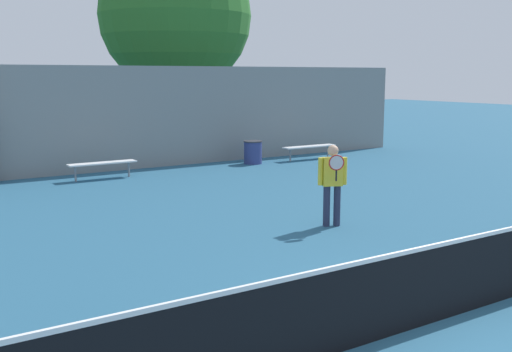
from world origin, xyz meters
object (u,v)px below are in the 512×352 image
(bench_courtside_near, at_px, (310,147))
(bench_courtside_far, at_px, (102,164))
(tennis_player, at_px, (332,180))
(trash_bin, at_px, (253,152))
(tennis_net, at_px, (431,284))
(tree_green_tall, at_px, (175,16))

(bench_courtside_near, height_order, bench_courtside_far, same)
(tennis_player, xyz_separation_m, trash_bin, (3.27, 8.15, -0.55))
(tennis_net, relative_size, tree_green_tall, 1.45)
(tennis_player, relative_size, bench_courtside_far, 0.83)
(tennis_net, relative_size, trash_bin, 15.46)
(bench_courtside_near, distance_m, trash_bin, 2.28)
(tennis_player, distance_m, bench_courtside_far, 8.20)
(bench_courtside_near, relative_size, trash_bin, 2.69)
(tennis_net, xyz_separation_m, bench_courtside_far, (-0.01, 12.30, -0.06))
(tennis_net, bearing_deg, trash_bin, 66.83)
(tennis_player, relative_size, bench_courtside_near, 0.77)
(bench_courtside_far, bearing_deg, tennis_player, -75.07)
(tennis_player, bearing_deg, bench_courtside_far, 129.66)
(tennis_player, bearing_deg, tennis_net, -90.81)
(bench_courtside_far, bearing_deg, tree_green_tall, 48.44)
(bench_courtside_far, bearing_deg, tennis_net, -89.96)
(tennis_player, height_order, bench_courtside_far, tennis_player)
(tree_green_tall, bearing_deg, tennis_net, -105.93)
(bench_courtside_far, bearing_deg, trash_bin, 2.61)
(tennis_player, height_order, trash_bin, tennis_player)
(tennis_net, xyz_separation_m, bench_courtside_near, (7.63, 12.30, -0.06))
(tennis_player, bearing_deg, tree_green_tall, 102.11)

